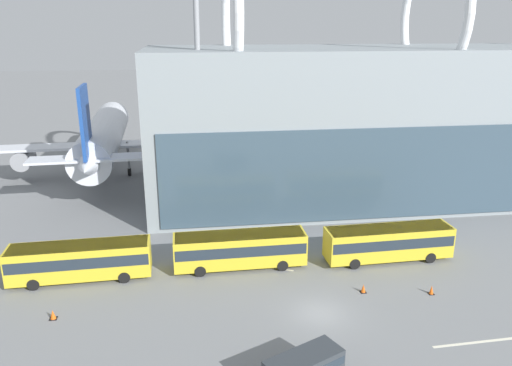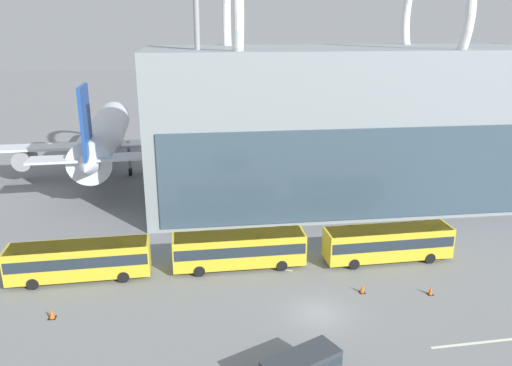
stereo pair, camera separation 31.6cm
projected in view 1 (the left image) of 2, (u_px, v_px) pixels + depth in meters
ground_plane at (320, 314)px, 38.01m from camera, size 440.00×440.00×0.00m
airliner_at_gate_near at (103, 138)px, 71.38m from camera, size 38.51×37.60×14.54m
airliner_at_gate_far at (465, 122)px, 82.81m from camera, size 33.09×34.75×15.55m
shuttle_bus_0 at (80, 259)px, 42.61m from camera, size 11.91×3.16×3.20m
shuttle_bus_1 at (240, 248)px, 44.77m from camera, size 11.85×2.94×3.20m
shuttle_bus_2 at (388, 241)px, 46.19m from camera, size 11.90×3.13×3.20m
floodlight_mast at (198, 75)px, 53.68m from camera, size 2.06×2.06×27.10m
lane_stripe_0 at (494, 340)px, 34.79m from camera, size 9.14×0.56×0.01m
lane_stripe_1 at (255, 267)px, 45.38m from camera, size 6.67×2.72×0.01m
traffic_cone_0 at (431, 290)px, 40.68m from camera, size 0.47×0.47×0.76m
traffic_cone_1 at (53, 315)px, 37.25m from camera, size 0.56×0.56×0.73m
traffic_cone_2 at (363, 288)px, 40.95m from camera, size 0.51×0.51×0.71m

